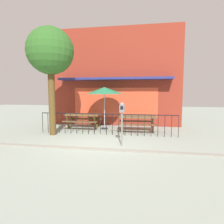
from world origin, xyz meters
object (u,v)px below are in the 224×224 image
object	(u,v)px
picnic_table_left	(83,117)
parking_meter_near	(122,113)
street_tree	(50,52)
picnic_table_right	(137,119)
patio_umbrella	(104,91)

from	to	relation	value
picnic_table_left	parking_meter_near	xyz separation A→B (m)	(2.48, -3.02, 0.60)
picnic_table_left	street_tree	distance (m)	3.61
picnic_table_right	patio_umbrella	xyz separation A→B (m)	(-1.74, 0.41, 1.40)
picnic_table_right	picnic_table_left	bearing A→B (deg)	172.75
picnic_table_left	picnic_table_right	size ratio (longest dim) A/B	0.97
picnic_table_right	parking_meter_near	bearing A→B (deg)	-99.62
patio_umbrella	street_tree	size ratio (longest dim) A/B	0.46
picnic_table_left	picnic_table_right	bearing A→B (deg)	-7.25
picnic_table_right	parking_meter_near	xyz separation A→B (m)	(-0.45, -2.65, 0.60)
picnic_table_left	patio_umbrella	world-z (taller)	patio_umbrella
parking_meter_near	street_tree	xyz separation A→B (m)	(-3.33, 1.30, 2.46)
patio_umbrella	street_tree	distance (m)	3.17
picnic_table_left	street_tree	world-z (taller)	street_tree
patio_umbrella	parking_meter_near	xyz separation A→B (m)	(1.29, -3.06, -0.80)
patio_umbrella	parking_meter_near	world-z (taller)	patio_umbrella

